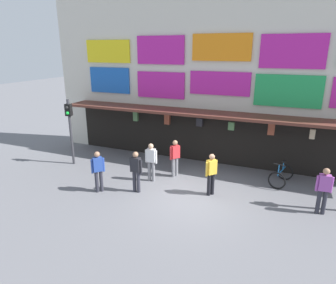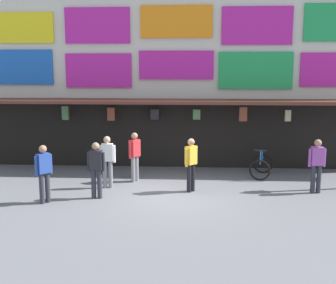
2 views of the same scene
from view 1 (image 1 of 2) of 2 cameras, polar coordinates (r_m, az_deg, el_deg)
ground_plane at (r=11.49m, az=4.39°, el=-10.76°), size 80.00×80.00×0.00m
shopfront at (r=14.62m, az=10.44°, el=11.47°), size 18.00×2.60×8.00m
traffic_light_near at (r=14.80m, az=-18.41°, el=3.76°), size 0.32×0.35×3.20m
bicycle_parked at (r=13.26m, az=20.91°, el=-6.04°), size 0.98×1.30×1.05m
pedestrian_in_white at (r=11.35m, az=27.77°, el=-7.92°), size 0.53×0.25×1.68m
pedestrian_in_purple at (r=11.89m, az=-13.30°, el=-5.15°), size 0.41×0.42×1.68m
pedestrian_in_red at (r=12.53m, az=-3.27°, el=-3.50°), size 0.53×0.25×1.68m
pedestrian_in_green at (r=11.44m, az=8.33°, el=-5.76°), size 0.40×0.44×1.68m
pedestrian_in_blue at (r=12.94m, az=1.35°, el=-2.77°), size 0.38×0.46×1.68m
pedestrian_in_black at (r=11.62m, az=-6.18°, el=-5.30°), size 0.53×0.23×1.68m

